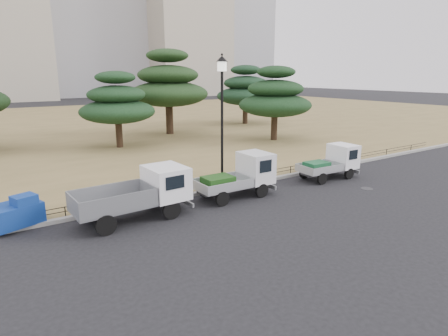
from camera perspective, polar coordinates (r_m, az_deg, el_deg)
ground at (r=16.43m, az=3.86°, el=-5.83°), size 220.00×220.00×0.00m
lawn at (r=44.22m, az=-20.96°, el=6.03°), size 120.00×56.00×0.15m
curb at (r=18.43m, az=-1.03°, el=-3.30°), size 120.00×0.25×0.16m
truck_large at (r=15.11m, az=-12.82°, el=-3.62°), size 4.55×1.99×1.95m
truck_kei_front at (r=17.49m, az=2.45°, el=-1.19°), size 3.73×1.64×1.97m
truck_kei_rear at (r=21.38m, az=16.09°, el=0.87°), size 3.50×1.64×1.80m
street_lamp at (r=18.13m, az=-0.31°, el=10.32°), size 0.56×0.56×6.28m
pipe_fence at (r=18.44m, az=-1.28°, el=-2.12°), size 38.00×0.04×0.40m
tarp_pile at (r=15.97m, az=-29.09°, el=-5.99°), size 1.99×1.72×1.12m
manhole at (r=20.15m, az=20.93°, el=-2.94°), size 0.60×0.60×0.01m
pine_center_left at (r=29.44m, az=-15.98°, el=9.38°), size 5.59×5.59×5.68m
pine_center_right at (r=35.26m, az=-8.48°, el=12.34°), size 7.22×7.22×7.66m
pine_east_near at (r=31.90m, az=7.80°, el=10.57°), size 6.06×6.06×6.12m
pine_east_far at (r=42.52m, az=3.30°, el=11.76°), size 6.39×6.39×6.42m
tower_east at (r=107.99m, az=-6.16°, el=23.88°), size 20.00×18.00×48.00m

